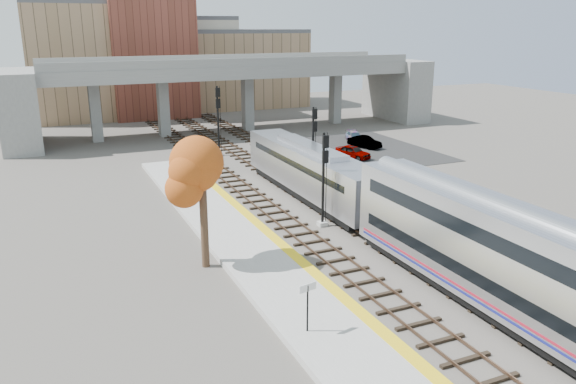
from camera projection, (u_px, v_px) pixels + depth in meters
name	position (u px, v px, depth m)	size (l,w,h in m)	color
ground	(404.00, 267.00, 32.07)	(160.00, 160.00, 0.00)	#47423D
platform	(288.00, 287.00, 29.19)	(4.50, 60.00, 0.35)	#9E9E99
yellow_strip	(320.00, 278.00, 29.88)	(0.70, 60.00, 0.01)	yellow
tracks	(319.00, 203.00, 43.35)	(10.70, 95.00, 0.25)	black
overpass	(232.00, 86.00, 71.72)	(54.00, 12.00, 9.50)	slate
buildings_far	(166.00, 61.00, 88.59)	(43.00, 21.00, 20.60)	#9D7C5B
parking_lot	(360.00, 150.00, 62.03)	(14.00, 18.00, 0.04)	black
locomotive	(310.00, 170.00, 44.25)	(3.02, 19.05, 4.10)	#A8AAB2
coach	(540.00, 277.00, 24.31)	(3.03, 25.00, 5.00)	#A8AAB2
signal_mast_near	(324.00, 182.00, 37.67)	(0.60, 0.64, 6.50)	#9E9E99
signal_mast_mid	(313.00, 147.00, 47.81)	(0.60, 0.64, 6.70)	#9E9E99
signal_mast_far	(218.00, 121.00, 58.33)	(0.60, 0.64, 7.28)	#9E9E99
station_sign	(308.00, 297.00, 24.22)	(0.89, 0.24, 2.27)	black
tree	(202.00, 180.00, 30.68)	(3.60, 3.60, 6.95)	#382619
car_a	(353.00, 152.00, 57.86)	(1.57, 3.90, 1.33)	#99999E
car_b	(365.00, 142.00, 62.81)	(1.39, 3.99, 1.31)	#99999E
car_c	(354.00, 137.00, 66.19)	(1.60, 3.94, 1.14)	#99999E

